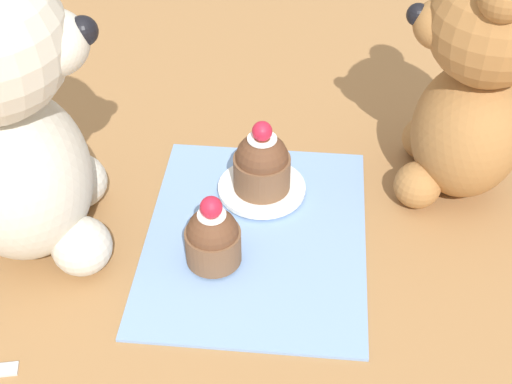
% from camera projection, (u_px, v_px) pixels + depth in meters
% --- Properties ---
extents(ground_plane, '(4.00, 4.00, 0.00)m').
position_uv_depth(ground_plane, '(256.00, 237.00, 0.66)').
color(ground_plane, '#9E7042').
extents(knitted_placemat, '(0.26, 0.20, 0.01)m').
position_uv_depth(knitted_placemat, '(256.00, 235.00, 0.66)').
color(knitted_placemat, '#7A9ED1').
rests_on(knitted_placemat, ground_plane).
extents(teddy_bear_cream, '(0.17, 0.16, 0.28)m').
position_uv_depth(teddy_bear_cream, '(9.00, 117.00, 0.57)').
color(teddy_bear_cream, beige).
rests_on(teddy_bear_cream, ground_plane).
extents(teddy_bear_tan, '(0.13, 0.13, 0.24)m').
position_uv_depth(teddy_bear_tan, '(475.00, 84.00, 0.64)').
color(teddy_bear_tan, '#A3703D').
rests_on(teddy_bear_tan, ground_plane).
extents(cupcake_near_cream_bear, '(0.05, 0.05, 0.07)m').
position_uv_depth(cupcake_near_cream_bear, '(213.00, 237.00, 0.61)').
color(cupcake_near_cream_bear, brown).
rests_on(cupcake_near_cream_bear, knitted_placemat).
extents(saucer_plate, '(0.09, 0.09, 0.01)m').
position_uv_depth(saucer_plate, '(266.00, 188.00, 0.70)').
color(saucer_plate, white).
rests_on(saucer_plate, knitted_placemat).
extents(cupcake_near_tan_bear, '(0.06, 0.06, 0.08)m').
position_uv_depth(cupcake_near_tan_bear, '(267.00, 164.00, 0.68)').
color(cupcake_near_tan_bear, brown).
rests_on(cupcake_near_tan_bear, saucer_plate).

